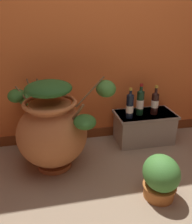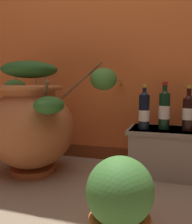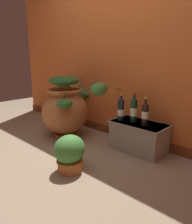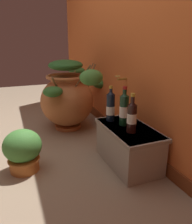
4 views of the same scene
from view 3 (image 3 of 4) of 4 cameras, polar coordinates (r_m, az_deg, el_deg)
ground_plane at (r=2.41m, az=-11.38°, el=-12.89°), size 7.00×7.00×0.00m
back_wall at (r=2.99m, az=7.32°, el=18.19°), size 4.40×0.33×2.60m
terracotta_urn at (r=3.04m, az=-7.77°, el=1.22°), size 1.00×0.91×0.84m
stone_ledge at (r=2.62m, az=11.12°, el=-6.08°), size 0.66×0.37×0.34m
wine_bottle_left at (r=2.47m, az=12.75°, el=-0.30°), size 0.08×0.08×0.32m
wine_bottle_middle at (r=2.56m, az=9.87°, el=0.70°), size 0.08×0.08×0.34m
wine_bottle_right at (r=2.59m, az=6.55°, el=0.75°), size 0.08×0.08×0.33m
potted_shrub at (r=2.15m, az=-6.95°, el=-10.58°), size 0.28×0.31×0.37m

